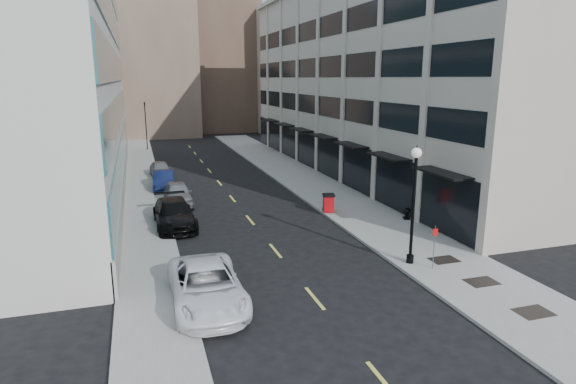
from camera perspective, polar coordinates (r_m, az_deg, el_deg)
ground at (r=19.11m, az=5.36°, el=-14.92°), size 160.00×160.00×0.00m
sidewalk_right at (r=39.22m, az=4.20°, el=0.12°), size 5.00×80.00×0.15m
sidewalk_left at (r=36.58m, az=-16.66°, el=-1.39°), size 3.00×80.00×0.15m
building_right at (r=48.58m, az=11.92°, el=13.04°), size 15.30×46.50×18.25m
building_left at (r=43.47m, az=-30.63°, el=12.82°), size 16.14×46.00×20.00m
skyline_tan_near at (r=83.65m, az=-16.28°, el=16.26°), size 14.00×18.00×28.00m
skyline_brown at (r=89.04m, az=-8.34°, el=18.36°), size 12.00×16.00×34.00m
skyline_tan_far at (r=93.77m, az=-22.61°, el=13.57°), size 12.00×14.00×22.00m
skyline_stone at (r=85.12m, az=-0.64°, el=14.01°), size 10.00×14.00×20.00m
grate_near at (r=21.53m, az=27.09°, el=-12.56°), size 1.40×1.00×0.01m
grate_mid at (r=23.53m, az=21.97°, el=-9.84°), size 1.40×1.00×0.01m
grate_far at (r=25.56m, az=18.01°, el=-7.65°), size 1.40×1.00×0.01m
road_centerline at (r=34.35m, az=-5.65°, el=-1.95°), size 0.15×68.20×0.01m
traffic_signal at (r=63.56m, az=-16.64°, el=9.82°), size 0.66×0.66×6.98m
car_white_van at (r=20.07m, az=-9.62°, el=-10.93°), size 2.83×6.09×1.69m
car_black_pickup at (r=30.64m, az=-13.33°, el=-2.52°), size 2.51×5.85×1.68m
car_silver_sedan at (r=36.14m, az=-12.92°, el=-0.13°), size 1.96×4.79×1.63m
car_blue_sedan at (r=41.35m, az=-14.52°, el=1.38°), size 1.94×4.71×1.52m
car_grey_sedan at (r=46.14m, az=-14.87°, el=2.58°), size 2.06×4.56×1.52m
trash_bin at (r=32.66m, az=4.82°, el=-1.24°), size 0.94×0.96×1.26m
lamppost at (r=23.73m, az=14.70°, el=-0.36°), size 0.49×0.49×5.85m
sign_post at (r=23.83m, az=16.98°, el=-5.55°), size 0.25×0.07×2.15m
urn_planter at (r=31.95m, az=13.89°, el=-2.34°), size 0.54×0.54×0.75m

